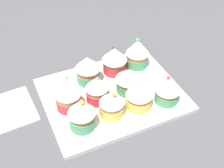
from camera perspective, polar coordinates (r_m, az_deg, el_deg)
ground_plane at (r=75.40cm, az=0.00°, el=-3.22°), size 180.00×180.00×3.00cm
baking_tray at (r=73.92cm, az=0.00°, el=-2.07°), size 32.54×25.85×1.20cm
cupcake_0 at (r=79.69cm, az=4.80°, el=5.91°), size 6.13×6.13×8.27cm
cupcake_1 at (r=77.33cm, az=0.46°, el=4.64°), size 6.48×6.48×7.53cm
cupcake_2 at (r=74.57cm, az=-4.57°, el=2.86°), size 6.34×6.34×7.44cm
cupcake_3 at (r=72.01cm, az=3.19°, el=0.79°), size 6.50×6.50×6.56cm
cupcake_4 at (r=69.41cm, az=-2.82°, el=-0.97°), size 5.39×5.39×7.25cm
cupcake_5 at (r=68.55cm, az=-8.43°, el=-1.65°), size 5.84×5.84×8.19cm
cupcake_6 at (r=70.35cm, az=10.47°, el=-0.83°), size 5.93×5.93×7.55cm
cupcake_7 at (r=68.32cm, az=5.12°, el=-1.85°), size 6.13×6.13×7.46cm
cupcake_8 at (r=66.43cm, az=-0.06°, el=-3.60°), size 5.60×5.60×7.05cm
cupcake_9 at (r=63.69cm, az=-5.75°, el=-5.50°), size 6.00×6.00×8.15cm
napkin at (r=74.87cm, az=-19.83°, el=-4.92°), size 14.74×13.26×0.60cm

